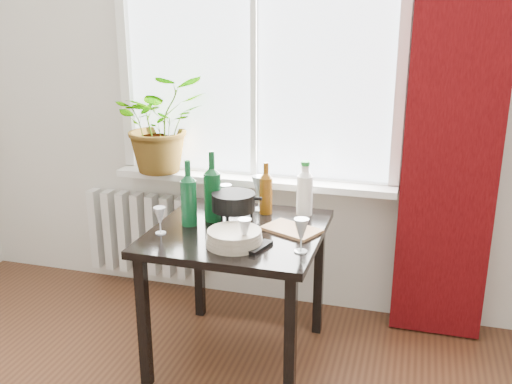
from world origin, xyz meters
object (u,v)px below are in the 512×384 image
(wineglass_far_right, at_px, (301,235))
(plate_stack, at_px, (234,238))
(potted_plant, at_px, (161,123))
(cutting_board, at_px, (291,230))
(cleaning_bottle, at_px, (305,188))
(wineglass_front_right, at_px, (245,234))
(tv_remote, at_px, (260,247))
(wine_bottle_left, at_px, (188,193))
(wineglass_front_left, at_px, (160,220))
(table, at_px, (238,246))
(wineglass_back_left, at_px, (226,198))
(bottle_amber, at_px, (266,187))
(wine_bottle_right, at_px, (212,185))
(fondue_pot, at_px, (234,209))
(radiator, at_px, (146,234))
(wineglass_back_center, at_px, (259,193))

(wineglass_far_right, bearing_deg, plate_stack, -178.79)
(potted_plant, relative_size, cutting_board, 2.18)
(potted_plant, relative_size, cleaning_bottle, 1.98)
(wineglass_front_right, distance_m, tv_remote, 0.10)
(wine_bottle_left, height_order, wineglass_front_left, wine_bottle_left)
(table, xyz_separation_m, plate_stack, (0.05, -0.21, 0.13))
(wine_bottle_left, distance_m, wineglass_back_left, 0.28)
(wineglass_front_left, bearing_deg, cleaning_bottle, 37.24)
(bottle_amber, height_order, wineglass_front_left, bottle_amber)
(wine_bottle_right, xyz_separation_m, fondue_pot, (0.13, -0.04, -0.10))
(table, bearing_deg, fondue_pot, 126.87)
(fondue_pot, xyz_separation_m, tv_remote, (0.21, -0.27, -0.08))
(wineglass_far_right, height_order, plate_stack, wineglass_far_right)
(wine_bottle_right, bearing_deg, cutting_board, -5.18)
(radiator, relative_size, wineglass_back_center, 3.97)
(wineglass_back_center, height_order, fondue_pot, wineglass_back_center)
(cleaning_bottle, relative_size, wineglass_far_right, 1.83)
(fondue_pot, bearing_deg, wineglass_far_right, -10.15)
(wineglass_back_left, height_order, fondue_pot, fondue_pot)
(wine_bottle_right, xyz_separation_m, wineglass_back_center, (0.19, 0.23, -0.09))
(potted_plant, relative_size, wine_bottle_left, 1.72)
(table, distance_m, wine_bottle_right, 0.34)
(wine_bottle_right, distance_m, bottle_amber, 0.31)
(bottle_amber, xyz_separation_m, cutting_board, (0.19, -0.22, -0.14))
(wineglass_front_left, bearing_deg, plate_stack, -5.47)
(wine_bottle_right, bearing_deg, potted_plant, 136.29)
(potted_plant, distance_m, fondue_pot, 0.89)
(wineglass_far_right, xyz_separation_m, fondue_pot, (-0.40, 0.24, 0.00))
(radiator, relative_size, fondue_pot, 3.13)
(fondue_pot, bearing_deg, wine_bottle_right, -176.28)
(wineglass_back_center, distance_m, plate_stack, 0.53)
(wineglass_back_left, height_order, tv_remote, wineglass_back_left)
(wine_bottle_right, distance_m, wineglass_far_right, 0.61)
(cleaning_bottle, height_order, tv_remote, cleaning_bottle)
(wineglass_far_right, xyz_separation_m, wineglass_front_left, (-0.72, 0.03, -0.01))
(cleaning_bottle, relative_size, wineglass_front_left, 2.16)
(radiator, xyz_separation_m, plate_stack, (0.90, -0.84, 0.40))
(cutting_board, bearing_deg, wineglass_back_center, 132.39)
(wineglass_far_right, bearing_deg, potted_plant, 143.47)
(fondue_pot, bearing_deg, plate_stack, -49.99)
(radiator, xyz_separation_m, bottle_amber, (0.93, -0.36, 0.51))
(radiator, height_order, wineglass_front_left, wineglass_front_left)
(tv_remote, bearing_deg, cleaning_bottle, 93.91)
(cleaning_bottle, xyz_separation_m, cutting_board, (-0.01, -0.26, -0.14))
(wineglass_back_left, bearing_deg, wineglass_back_center, 29.92)
(wineglass_back_left, bearing_deg, wine_bottle_left, -117.09)
(wineglass_front_left, xyz_separation_m, fondue_pot, (0.31, 0.21, 0.02))
(bottle_amber, distance_m, cutting_board, 0.33)
(radiator, relative_size, potted_plant, 1.33)
(wineglass_front_left, height_order, tv_remote, wineglass_front_left)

